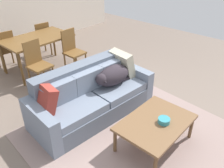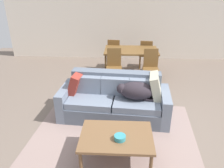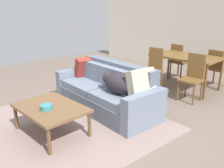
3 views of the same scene
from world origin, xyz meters
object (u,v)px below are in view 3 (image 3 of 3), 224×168
Objects in this scene: dog_on_left_cushion at (119,83)px; bowl_on_coffee_table at (46,107)px; coffee_table at (51,109)px; dining_chair_near_right at (193,76)px; dining_chair_near_left at (153,67)px; dining_table at (186,59)px; couch at (108,92)px; dining_chair_far_left at (179,60)px; dining_chair_far_right at (217,67)px; throw_pillow_by_left_arm at (85,68)px; throw_pillow_by_right_arm at (142,84)px.

dog_on_left_cushion is 1.24m from bowl_on_coffee_table.
dining_chair_near_right is (0.79, 2.76, 0.12)m from coffee_table.
dining_table is at bearing 52.10° from dining_chair_near_left.
bowl_on_coffee_table is at bearing -60.58° from coffee_table.
coffee_table is 6.42× the size of bowl_on_coffee_table.
dining_chair_far_left reaches higher than couch.
dining_chair_far_right reaches higher than bowl_on_coffee_table.
dining_chair_near_left is 1.55m from dining_chair_far_right.
dining_table is (1.16, 2.00, 0.07)m from throw_pillow_by_left_arm.
couch is 2.68m from dining_chair_far_left.
throw_pillow_by_left_arm is 0.46× the size of dining_chair_far_right.
couch is 13.08× the size of bowl_on_coffee_table.
dining_chair_near_left is at bearing 120.08° from throw_pillow_by_right_arm.
dog_on_left_cushion is 0.76× the size of coffee_table.
dining_table is 1.53× the size of dining_chair_near_left.
dining_chair_far_left is (-0.49, 0.56, -0.19)m from dining_table.
couch is at bearing -120.91° from dining_chair_near_right.
couch reaches higher than bowl_on_coffee_table.
throw_pillow_by_left_arm is 1.61m from coffee_table.
dog_on_left_cushion is at bearing -76.45° from dining_chair_near_left.
throw_pillow_by_right_arm is 2.87× the size of bowl_on_coffee_table.
throw_pillow_by_left_arm is at bearing 64.45° from dining_chair_far_right.
dining_table is at bearing 137.97° from dining_chair_far_left.
dining_chair_far_left is (-0.99, 1.14, -0.00)m from dining_chair_near_right.
couch is at bearing 178.99° from throw_pillow_by_right_arm.
coffee_table is 0.73× the size of dining_table.
bowl_on_coffee_table is (0.13, -1.32, 0.13)m from couch.
coffee_table is at bearing -101.53° from dog_on_left_cushion.
dining_chair_far_left is (-0.19, 3.90, 0.12)m from coffee_table.
dining_chair_near_left is at bearing 110.93° from dog_on_left_cushion.
dog_on_left_cushion reaches higher than coffee_table.
dining_chair_far_left reaches higher than coffee_table.
dining_chair_far_left is at bearing 93.52° from bowl_on_coffee_table.
throw_pillow_by_right_arm is (0.40, 0.10, 0.05)m from dog_on_left_cushion.
dining_chair_far_left is at bearing 97.09° from couch.
dining_chair_near_left reaches higher than couch.
couch is at bearing 99.31° from dining_chair_far_left.
dog_on_left_cushion is 0.41m from throw_pillow_by_right_arm.
bowl_on_coffee_table is at bearing 100.33° from dining_chair_far_left.
dining_chair_near_right reaches higher than dining_chair_far_right.
dining_chair_far_left is (-0.05, 1.20, -0.02)m from dining_chair_near_left.
dining_chair_near_left is (-0.45, -0.63, -0.17)m from dining_table.
coffee_table is 3.36m from dining_table.
coffee_table is 2.87m from dining_chair_near_right.
throw_pillow_by_left_arm reaches higher than dining_table.
dining_chair_near_left reaches higher than dining_chair_far_left.
dog_on_left_cushion is at bearing -89.46° from dining_table.
dining_chair_far_right is at bearing -170.52° from dining_chair_far_left.
dining_table is 1.59× the size of dining_chair_far_left.
couch is at bearing -8.17° from throw_pillow_by_left_arm.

